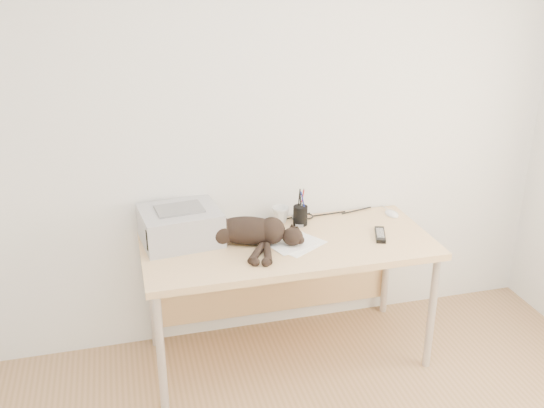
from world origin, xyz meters
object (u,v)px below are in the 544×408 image
object	(u,v)px
pen_cup	(300,215)
printer	(180,225)
mug	(281,215)
mouse	(392,212)
desk	(284,257)
cat	(244,232)

from	to	relation	value
pen_cup	printer	bearing A→B (deg)	-176.26
mug	pen_cup	world-z (taller)	pen_cup
mouse	printer	bearing A→B (deg)	177.52
pen_cup	mouse	bearing A→B (deg)	-0.32
desk	cat	bearing A→B (deg)	-169.78
printer	mouse	world-z (taller)	printer
mug	pen_cup	xyz separation A→B (m)	(0.10, -0.06, 0.01)
cat	desk	bearing A→B (deg)	29.22
printer	desk	bearing A→B (deg)	-8.36
desk	printer	world-z (taller)	printer
mug	pen_cup	distance (m)	0.12
cat	mug	bearing A→B (deg)	59.92
pen_cup	desk	bearing A→B (deg)	-135.44
desk	pen_cup	bearing A→B (deg)	44.56
mouse	desk	bearing A→B (deg)	-174.34
desk	pen_cup	xyz separation A→B (m)	(0.13, 0.13, 0.19)
desk	mug	bearing A→B (deg)	80.81
desk	printer	distance (m)	0.62
cat	mouse	bearing A→B (deg)	29.08
printer	mug	size ratio (longest dim) A/B	4.50
desk	mouse	xyz separation A→B (m)	(0.71, 0.13, 0.15)
desk	printer	size ratio (longest dim) A/B	3.51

